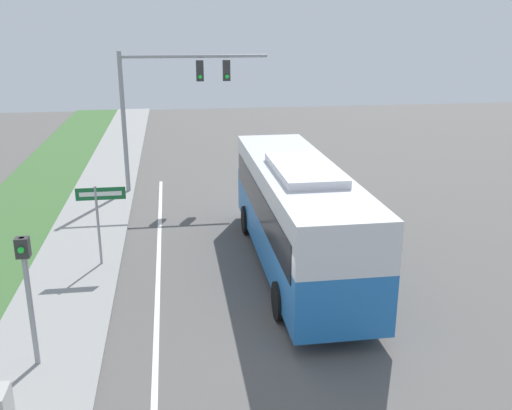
{
  "coord_description": "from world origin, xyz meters",
  "views": [
    {
      "loc": [
        -3.01,
        -12.56,
        7.45
      ],
      "look_at": [
        -0.37,
        4.92,
        1.81
      ],
      "focal_mm": 40.0,
      "sensor_mm": 36.0,
      "label": 1
    }
  ],
  "objects_px": {
    "signal_gantry": "(168,92)",
    "street_sign": "(100,210)",
    "bus": "(297,209)",
    "pedestrian_signal": "(27,282)"
  },
  "relations": [
    {
      "from": "signal_gantry",
      "to": "street_sign",
      "type": "bearing_deg",
      "value": -105.06
    },
    {
      "from": "bus",
      "to": "signal_gantry",
      "type": "xyz_separation_m",
      "value": [
        -3.83,
        9.27,
        2.61
      ]
    },
    {
      "from": "bus",
      "to": "street_sign",
      "type": "height_order",
      "value": "bus"
    },
    {
      "from": "pedestrian_signal",
      "to": "street_sign",
      "type": "xyz_separation_m",
      "value": [
        0.91,
        5.57,
        -0.22
      ]
    },
    {
      "from": "pedestrian_signal",
      "to": "signal_gantry",
      "type": "bearing_deg",
      "value": 77.24
    },
    {
      "from": "signal_gantry",
      "to": "street_sign",
      "type": "height_order",
      "value": "signal_gantry"
    },
    {
      "from": "street_sign",
      "to": "pedestrian_signal",
      "type": "bearing_deg",
      "value": -99.24
    },
    {
      "from": "signal_gantry",
      "to": "street_sign",
      "type": "xyz_separation_m",
      "value": [
        -2.25,
        -8.37,
        -2.63
      ]
    },
    {
      "from": "signal_gantry",
      "to": "pedestrian_signal",
      "type": "height_order",
      "value": "signal_gantry"
    },
    {
      "from": "bus",
      "to": "signal_gantry",
      "type": "distance_m",
      "value": 10.37
    }
  ]
}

